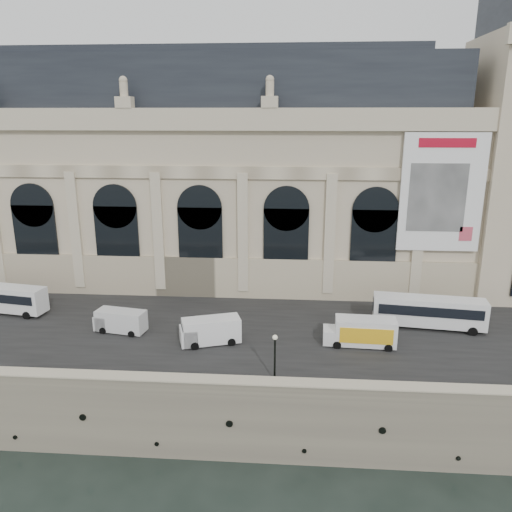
{
  "coord_description": "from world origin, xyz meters",
  "views": [
    {
      "loc": [
        6.64,
        -34.28,
        27.24
      ],
      "look_at": [
        2.51,
        22.0,
        11.27
      ],
      "focal_mm": 35.0,
      "sensor_mm": 36.0,
      "label": 1
    }
  ],
  "objects": [
    {
      "name": "bus_left",
      "position": [
        -25.44,
        15.4,
        7.76
      ],
      "size": [
        10.85,
        3.89,
        3.13
      ],
      "color": "white",
      "rests_on": "quay"
    },
    {
      "name": "quay",
      "position": [
        0.0,
        35.0,
        3.0
      ],
      "size": [
        160.0,
        70.0,
        6.0
      ],
      "primitive_type": "cube",
      "color": "gray",
      "rests_on": "ground"
    },
    {
      "name": "street",
      "position": [
        0.0,
        14.0,
        6.03
      ],
      "size": [
        160.0,
        24.0,
        0.06
      ],
      "primitive_type": "cube",
      "color": "#2D2D2D",
      "rests_on": "quay"
    },
    {
      "name": "ground",
      "position": [
        0.0,
        0.0,
        0.0
      ],
      "size": [
        260.0,
        260.0,
        0.0
      ],
      "primitive_type": "plane",
      "color": "black",
      "rests_on": "ground"
    },
    {
      "name": "van_b",
      "position": [
        -1.21,
        9.23,
        7.3
      ],
      "size": [
        6.09,
        3.82,
        2.54
      ],
      "color": "white",
      "rests_on": "quay"
    },
    {
      "name": "museum",
      "position": [
        -5.98,
        30.86,
        19.72
      ],
      "size": [
        69.0,
        18.7,
        29.1
      ],
      "color": "beige",
      "rests_on": "quay"
    },
    {
      "name": "van_c",
      "position": [
        -10.7,
        11.34,
        7.17
      ],
      "size": [
        5.42,
        2.84,
        2.3
      ],
      "color": "silver",
      "rests_on": "quay"
    },
    {
      "name": "bus_right",
      "position": [
        20.84,
        14.55,
        7.84
      ],
      "size": [
        11.37,
        3.71,
        3.29
      ],
      "color": "white",
      "rests_on": "quay"
    },
    {
      "name": "parapet",
      "position": [
        0.0,
        0.6,
        6.62
      ],
      "size": [
        160.0,
        1.4,
        1.21
      ],
      "color": "gray",
      "rests_on": "quay"
    },
    {
      "name": "lamp_right",
      "position": [
        5.47,
        2.67,
        8.07
      ],
      "size": [
        0.42,
        0.42,
        4.16
      ],
      "color": "black",
      "rests_on": "quay"
    },
    {
      "name": "box_truck",
      "position": [
        13.43,
        9.94,
        7.38
      ],
      "size": [
        6.9,
        2.72,
        2.74
      ],
      "color": "white",
      "rests_on": "quay"
    }
  ]
}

